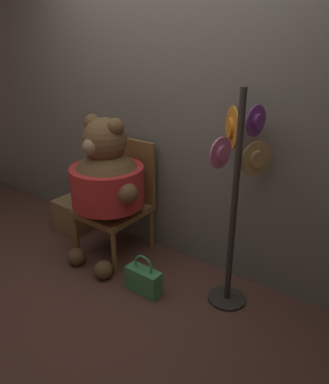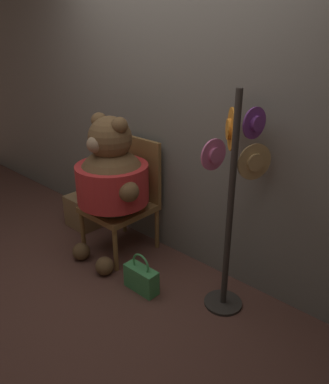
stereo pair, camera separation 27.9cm
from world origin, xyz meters
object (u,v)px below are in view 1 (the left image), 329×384
chair (121,197)px  handbag_on_ground (144,280)px  teddy_bear (107,181)px  hat_display_rack (237,187)px

chair → handbag_on_ground: (0.57, -0.39, -0.40)m
teddy_bear → hat_display_rack: (1.08, 0.15, 0.17)m
hat_display_rack → handbag_on_ground: bearing=-147.8°
teddy_bear → handbag_on_ground: size_ratio=3.91×
teddy_bear → handbag_on_ground: bearing=-20.2°
hat_display_rack → handbag_on_ground: 1.03m
teddy_bear → hat_display_rack: bearing=7.8°
chair → handbag_on_ground: chair is taller
teddy_bear → chair: bearing=100.7°
hat_display_rack → teddy_bear: bearing=-172.2°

